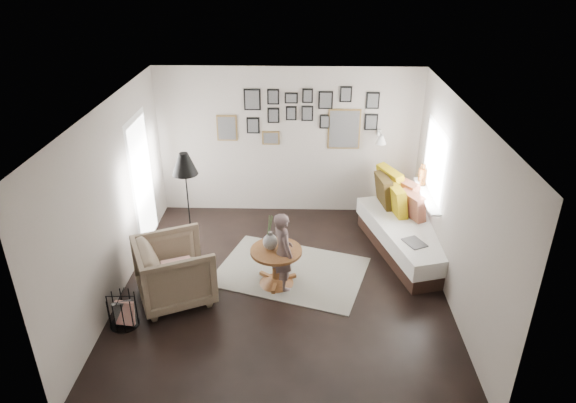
{
  "coord_description": "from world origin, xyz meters",
  "views": [
    {
      "loc": [
        0.24,
        -5.99,
        4.34
      ],
      "look_at": [
        0.05,
        0.5,
        1.1
      ],
      "focal_mm": 32.0,
      "sensor_mm": 36.0,
      "label": 1
    }
  ],
  "objects_px": {
    "magazine_basket": "(123,311)",
    "child": "(283,251)",
    "pedestal_table": "(276,268)",
    "demijohn_small": "(423,269)",
    "vase": "(270,239)",
    "demijohn_large": "(410,263)",
    "daybed": "(409,230)",
    "floor_lamp": "(185,168)",
    "armchair": "(175,271)"
  },
  "relations": [
    {
      "from": "vase",
      "to": "daybed",
      "type": "xyz_separation_m",
      "value": [
        2.12,
        0.99,
        -0.39
      ]
    },
    {
      "from": "demijohn_large",
      "to": "demijohn_small",
      "type": "xyz_separation_m",
      "value": [
        0.16,
        -0.12,
        -0.02
      ]
    },
    {
      "from": "child",
      "to": "armchair",
      "type": "bearing_deg",
      "value": 75.22
    },
    {
      "from": "magazine_basket",
      "to": "demijohn_small",
      "type": "relative_size",
      "value": 0.96
    },
    {
      "from": "pedestal_table",
      "to": "daybed",
      "type": "bearing_deg",
      "value": 26.38
    },
    {
      "from": "vase",
      "to": "child",
      "type": "relative_size",
      "value": 0.44
    },
    {
      "from": "demijohn_small",
      "to": "floor_lamp",
      "type": "bearing_deg",
      "value": 168.74
    },
    {
      "from": "pedestal_table",
      "to": "magazine_basket",
      "type": "height_order",
      "value": "pedestal_table"
    },
    {
      "from": "vase",
      "to": "magazine_basket",
      "type": "height_order",
      "value": "vase"
    },
    {
      "from": "demijohn_large",
      "to": "demijohn_small",
      "type": "distance_m",
      "value": 0.2
    },
    {
      "from": "armchair",
      "to": "demijohn_large",
      "type": "relative_size",
      "value": 1.92
    },
    {
      "from": "floor_lamp",
      "to": "vase",
      "type": "bearing_deg",
      "value": -33.09
    },
    {
      "from": "daybed",
      "to": "demijohn_small",
      "type": "height_order",
      "value": "daybed"
    },
    {
      "from": "armchair",
      "to": "demijohn_large",
      "type": "bearing_deg",
      "value": -103.5
    },
    {
      "from": "armchair",
      "to": "pedestal_table",
      "type": "bearing_deg",
      "value": -99.72
    },
    {
      "from": "vase",
      "to": "floor_lamp",
      "type": "bearing_deg",
      "value": 146.91
    },
    {
      "from": "daybed",
      "to": "child",
      "type": "height_order",
      "value": "child"
    },
    {
      "from": "armchair",
      "to": "demijohn_small",
      "type": "bearing_deg",
      "value": -105.95
    },
    {
      "from": "floor_lamp",
      "to": "magazine_basket",
      "type": "bearing_deg",
      "value": -105.89
    },
    {
      "from": "magazine_basket",
      "to": "demijohn_small",
      "type": "distance_m",
      "value": 4.15
    },
    {
      "from": "magazine_basket",
      "to": "demijohn_large",
      "type": "bearing_deg",
      "value": 17.86
    },
    {
      "from": "child",
      "to": "vase",
      "type": "bearing_deg",
      "value": 36.69
    },
    {
      "from": "vase",
      "to": "magazine_basket",
      "type": "xyz_separation_m",
      "value": [
        -1.82,
        -0.96,
        -0.51
      ]
    },
    {
      "from": "vase",
      "to": "child",
      "type": "bearing_deg",
      "value": -27.15
    },
    {
      "from": "vase",
      "to": "daybed",
      "type": "bearing_deg",
      "value": 25.07
    },
    {
      "from": "armchair",
      "to": "floor_lamp",
      "type": "bearing_deg",
      "value": -23.14
    },
    {
      "from": "daybed",
      "to": "floor_lamp",
      "type": "distance_m",
      "value": 3.59
    },
    {
      "from": "floor_lamp",
      "to": "demijohn_large",
      "type": "relative_size",
      "value": 3.27
    },
    {
      "from": "pedestal_table",
      "to": "demijohn_large",
      "type": "relative_size",
      "value": 1.43
    },
    {
      "from": "floor_lamp",
      "to": "child",
      "type": "xyz_separation_m",
      "value": [
        1.48,
        -0.94,
        -0.83
      ]
    },
    {
      "from": "floor_lamp",
      "to": "demijohn_small",
      "type": "height_order",
      "value": "floor_lamp"
    },
    {
      "from": "magazine_basket",
      "to": "child",
      "type": "bearing_deg",
      "value": 23.59
    },
    {
      "from": "demijohn_small",
      "to": "child",
      "type": "xyz_separation_m",
      "value": [
        -2.0,
        -0.25,
        0.41
      ]
    },
    {
      "from": "daybed",
      "to": "magazine_basket",
      "type": "distance_m",
      "value": 4.39
    },
    {
      "from": "pedestal_table",
      "to": "demijohn_small",
      "type": "bearing_deg",
      "value": 4.73
    },
    {
      "from": "demijohn_large",
      "to": "demijohn_small",
      "type": "relative_size",
      "value": 1.1
    },
    {
      "from": "magazine_basket",
      "to": "demijohn_large",
      "type": "height_order",
      "value": "demijohn_large"
    },
    {
      "from": "demijohn_large",
      "to": "demijohn_small",
      "type": "height_order",
      "value": "demijohn_large"
    },
    {
      "from": "vase",
      "to": "demijohn_small",
      "type": "distance_m",
      "value": 2.26
    },
    {
      "from": "pedestal_table",
      "to": "vase",
      "type": "xyz_separation_m",
      "value": [
        -0.08,
        0.02,
        0.46
      ]
    },
    {
      "from": "floor_lamp",
      "to": "child",
      "type": "relative_size",
      "value": 1.4
    },
    {
      "from": "floor_lamp",
      "to": "child",
      "type": "height_order",
      "value": "floor_lamp"
    },
    {
      "from": "demijohn_small",
      "to": "vase",
      "type": "bearing_deg",
      "value": -175.96
    },
    {
      "from": "magazine_basket",
      "to": "demijohn_small",
      "type": "height_order",
      "value": "demijohn_small"
    },
    {
      "from": "vase",
      "to": "armchair",
      "type": "bearing_deg",
      "value": -163.19
    },
    {
      "from": "pedestal_table",
      "to": "demijohn_small",
      "type": "distance_m",
      "value": 2.11
    },
    {
      "from": "armchair",
      "to": "child",
      "type": "height_order",
      "value": "child"
    },
    {
      "from": "pedestal_table",
      "to": "demijohn_small",
      "type": "xyz_separation_m",
      "value": [
        2.1,
        0.17,
        -0.09
      ]
    },
    {
      "from": "armchair",
      "to": "vase",
      "type": "bearing_deg",
      "value": -97.98
    },
    {
      "from": "daybed",
      "to": "demijohn_large",
      "type": "xyz_separation_m",
      "value": [
        -0.09,
        -0.72,
        -0.15
      ]
    }
  ]
}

